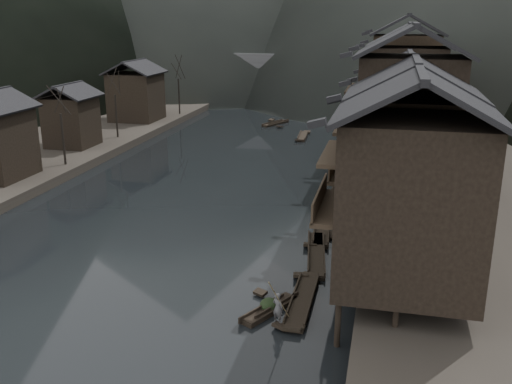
% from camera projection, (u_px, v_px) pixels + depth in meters
% --- Properties ---
extents(water, '(300.00, 300.00, 0.00)m').
position_uv_depth(water, '(155.00, 244.00, 41.47)').
color(water, black).
rests_on(water, ground).
extents(left_bank, '(40.00, 200.00, 1.20)m').
position_uv_depth(left_bank, '(43.00, 120.00, 86.13)').
color(left_bank, '#2D2823').
rests_on(left_bank, ground).
extents(stilt_houses, '(9.00, 67.60, 16.24)m').
position_uv_depth(stilt_houses, '(406.00, 93.00, 52.72)').
color(stilt_houses, black).
rests_on(stilt_houses, ground).
extents(left_houses, '(8.10, 53.20, 8.73)m').
position_uv_depth(left_houses, '(51.00, 112.00, 62.97)').
color(left_houses, black).
rests_on(left_houses, left_bank).
extents(bare_trees, '(3.89, 61.56, 7.79)m').
position_uv_depth(bare_trees, '(89.00, 100.00, 63.97)').
color(bare_trees, black).
rests_on(bare_trees, left_bank).
extents(moored_sampans, '(3.13, 74.40, 0.47)m').
position_uv_depth(moored_sampans, '(349.00, 162.00, 63.37)').
color(moored_sampans, black).
rests_on(moored_sampans, water).
extents(midriver_boats, '(11.51, 37.03, 0.45)m').
position_uv_depth(midriver_boats, '(297.00, 117.00, 91.31)').
color(midriver_boats, black).
rests_on(midriver_boats, water).
extents(stone_bridge, '(40.00, 6.00, 9.00)m').
position_uv_depth(stone_bridge, '(305.00, 75.00, 106.81)').
color(stone_bridge, '#4C4C4F').
rests_on(stone_bridge, ground).
extents(hero_sampan, '(2.78, 4.29, 0.43)m').
position_uv_depth(hero_sampan, '(270.00, 309.00, 31.93)').
color(hero_sampan, black).
rests_on(hero_sampan, water).
extents(cargo_heap, '(0.98, 1.28, 0.59)m').
position_uv_depth(cargo_heap, '(269.00, 299.00, 31.96)').
color(cargo_heap, black).
rests_on(cargo_heap, hero_sampan).
extents(boatman, '(0.76, 0.66, 1.75)m').
position_uv_depth(boatman, '(278.00, 304.00, 30.16)').
color(boatman, '#57575A').
rests_on(boatman, hero_sampan).
extents(bamboo_pole, '(1.08, 2.10, 3.50)m').
position_uv_depth(bamboo_pole, '(282.00, 259.00, 29.33)').
color(bamboo_pole, '#8C7A51').
rests_on(bamboo_pole, boatman).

